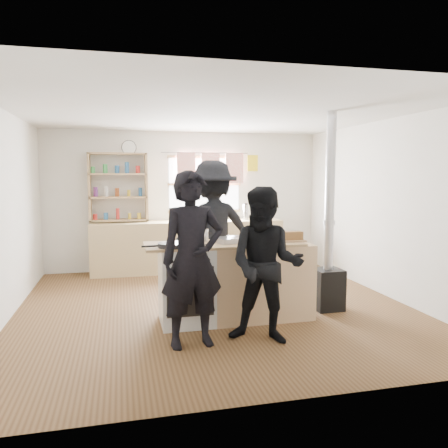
{
  "coord_description": "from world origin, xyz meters",
  "views": [
    {
      "loc": [
        -1.17,
        -5.47,
        1.72
      ],
      "look_at": [
        0.11,
        -0.1,
        1.1
      ],
      "focal_mm": 35.0,
      "sensor_mm": 36.0,
      "label": 1
    }
  ],
  "objects": [
    {
      "name": "stockpot_stove",
      "position": [
        -0.26,
        -0.39,
        1.01
      ],
      "size": [
        0.22,
        0.22,
        0.18
      ],
      "color": "#BDBDBF",
      "rests_on": "cooking_island"
    },
    {
      "name": "thermos",
      "position": [
        1.07,
        2.22,
        1.04
      ],
      "size": [
        0.1,
        0.1,
        0.28
      ],
      "primitive_type": "cylinder",
      "color": "silver",
      "rests_on": "back_counter"
    },
    {
      "name": "cooking_island",
      "position": [
        0.14,
        -0.55,
        0.47
      ],
      "size": [
        1.97,
        0.64,
        0.93
      ],
      "color": "white",
      "rests_on": "ground"
    },
    {
      "name": "person_near_right",
      "position": [
        0.26,
        -1.31,
        0.8
      ],
      "size": [
        0.97,
        0.89,
        1.61
      ],
      "primitive_type": "imported",
      "rotation": [
        0.0,
        0.0,
        -0.46
      ],
      "color": "black",
      "rests_on": "ground"
    },
    {
      "name": "bread_board",
      "position": [
        0.83,
        -0.63,
        0.98
      ],
      "size": [
        0.29,
        0.22,
        0.12
      ],
      "color": "tan",
      "rests_on": "cooking_island"
    },
    {
      "name": "skillet_greens",
      "position": [
        -0.62,
        -0.73,
        0.96
      ],
      "size": [
        0.35,
        0.35,
        0.05
      ],
      "color": "black",
      "rests_on": "cooking_island"
    },
    {
      "name": "person_far",
      "position": [
        0.06,
        0.39,
        0.96
      ],
      "size": [
        1.32,
        0.86,
        1.92
      ],
      "primitive_type": "imported",
      "rotation": [
        0.0,
        0.0,
        3.27
      ],
      "color": "black",
      "rests_on": "ground"
    },
    {
      "name": "ground",
      "position": [
        0.0,
        0.0,
        -0.01
      ],
      "size": [
        5.0,
        5.0,
        0.01
      ],
      "primitive_type": "cube",
      "color": "brown",
      "rests_on": "ground"
    },
    {
      "name": "roast_tray",
      "position": [
        0.09,
        -0.55,
        0.97
      ],
      "size": [
        0.42,
        0.35,
        0.06
      ],
      "color": "silver",
      "rests_on": "cooking_island"
    },
    {
      "name": "stockpot_counter",
      "position": [
        0.57,
        -0.48,
        1.02
      ],
      "size": [
        0.27,
        0.27,
        0.2
      ],
      "color": "#BCBCBF",
      "rests_on": "cooking_island"
    },
    {
      "name": "shelving_unit",
      "position": [
        -1.2,
        2.34,
        1.51
      ],
      "size": [
        1.0,
        0.28,
        1.2
      ],
      "color": "tan",
      "rests_on": "back_counter"
    },
    {
      "name": "flue_heater",
      "position": [
        1.39,
        -0.45,
        0.65
      ],
      "size": [
        0.35,
        0.35,
        2.5
      ],
      "color": "black",
      "rests_on": "ground"
    },
    {
      "name": "back_counter",
      "position": [
        0.0,
        2.22,
        0.45
      ],
      "size": [
        3.4,
        0.55,
        0.9
      ],
      "primitive_type": "cube",
      "color": "tan",
      "rests_on": "ground"
    },
    {
      "name": "person_near_left",
      "position": [
        -0.49,
        -1.24,
        0.88
      ],
      "size": [
        0.69,
        0.51,
        1.77
      ],
      "primitive_type": "imported",
      "rotation": [
        0.0,
        0.0,
        0.13
      ],
      "color": "black",
      "rests_on": "ground"
    }
  ]
}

